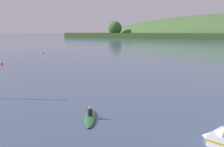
% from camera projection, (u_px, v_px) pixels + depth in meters
% --- Properties ---
extents(canoe_with_paddler, '(3.01, 3.73, 1.02)m').
position_uv_depth(canoe_with_paddler, '(90.00, 117.00, 18.40)').
color(canoe_with_paddler, '#33663D').
rests_on(canoe_with_paddler, ground).
extents(mooring_buoy_off_fishing_boat, '(0.64, 0.64, 0.72)m').
position_uv_depth(mooring_buoy_off_fishing_boat, '(43.00, 53.00, 74.94)').
color(mooring_buoy_off_fishing_boat, '#EA5B19').
rests_on(mooring_buoy_off_fishing_boat, ground).
extents(mooring_buoy_far_upstream, '(0.56, 0.56, 0.64)m').
position_uv_depth(mooring_buoy_far_upstream, '(2.00, 64.00, 49.26)').
color(mooring_buoy_far_upstream, red).
rests_on(mooring_buoy_far_upstream, ground).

